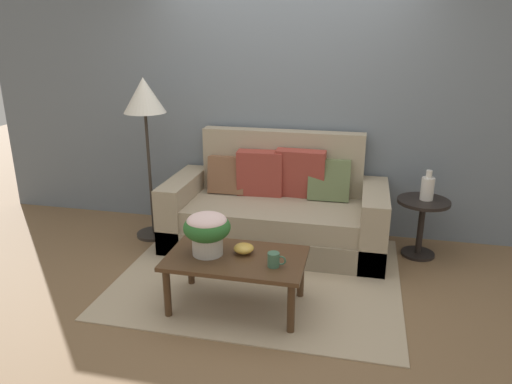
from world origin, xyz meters
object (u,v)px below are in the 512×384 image
object	(u,v)px
side_table	(422,217)
snack_bowl	(244,248)
floor_lamp	(145,107)
potted_plant	(207,229)
table_vase	(427,188)
coffee_mug	(274,260)
couch	(276,211)
coffee_table	(236,263)

from	to	relation	value
side_table	snack_bowl	xyz separation A→B (m)	(-1.37, -1.15, 0.08)
floor_lamp	potted_plant	size ratio (longest dim) A/B	4.56
table_vase	coffee_mug	bearing A→B (deg)	-130.56
side_table	snack_bowl	size ratio (longest dim) A/B	3.61
couch	floor_lamp	xyz separation A→B (m)	(-1.24, -0.09, 0.97)
floor_lamp	snack_bowl	world-z (taller)	floor_lamp
side_table	coffee_mug	bearing A→B (deg)	-130.41
couch	coffee_mug	world-z (taller)	couch
couch	coffee_table	world-z (taller)	couch
coffee_table	table_vase	size ratio (longest dim) A/B	3.72
side_table	table_vase	bearing A→B (deg)	38.97
floor_lamp	coffee_mug	bearing A→B (deg)	-38.96
coffee_mug	snack_bowl	world-z (taller)	coffee_mug
table_vase	snack_bowl	bearing A→B (deg)	-139.95
coffee_mug	snack_bowl	bearing A→B (deg)	148.82
coffee_table	floor_lamp	size ratio (longest dim) A/B	0.64
couch	snack_bowl	xyz separation A→B (m)	(-0.03, -1.12, 0.12)
coffee_table	snack_bowl	bearing A→B (deg)	56.13
coffee_table	side_table	xyz separation A→B (m)	(1.41, 1.21, 0.02)
potted_plant	coffee_table	bearing A→B (deg)	0.82
snack_bowl	coffee_table	bearing A→B (deg)	-123.87
snack_bowl	table_vase	world-z (taller)	table_vase
couch	side_table	bearing A→B (deg)	1.40
couch	floor_lamp	bearing A→B (deg)	-175.72
coffee_mug	coffee_table	bearing A→B (deg)	163.02
potted_plant	table_vase	xyz separation A→B (m)	(1.64, 1.23, 0.04)
side_table	potted_plant	distance (m)	2.04
coffee_table	floor_lamp	distance (m)	1.85
potted_plant	side_table	bearing A→B (deg)	36.86
snack_bowl	couch	bearing A→B (deg)	88.21
potted_plant	couch	bearing A→B (deg)	76.21
snack_bowl	table_vase	size ratio (longest dim) A/B	0.55
floor_lamp	potted_plant	world-z (taller)	floor_lamp
couch	coffee_table	distance (m)	1.18
table_vase	couch	bearing A→B (deg)	-177.94
snack_bowl	table_vase	distance (m)	1.82
potted_plant	snack_bowl	bearing A→B (deg)	14.63
side_table	couch	bearing A→B (deg)	-178.60
couch	side_table	xyz separation A→B (m)	(1.33, 0.03, 0.04)
snack_bowl	potted_plant	bearing A→B (deg)	-165.37
coffee_mug	snack_bowl	xyz separation A→B (m)	(-0.26, 0.15, -0.01)
coffee_table	potted_plant	size ratio (longest dim) A/B	2.93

